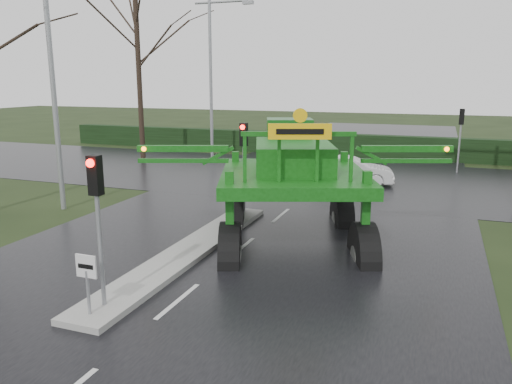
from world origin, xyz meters
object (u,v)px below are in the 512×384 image
(street_light_left_far, at_px, (215,65))
(crop_sprayer, at_px, (230,170))
(keep_left_sign, at_px, (87,275))
(traffic_signal_mid, at_px, (244,148))
(traffic_signal_far, at_px, (461,126))
(white_sedan, at_px, (351,184))
(street_light_left_near, at_px, (57,54))
(traffic_signal_near, at_px, (97,199))

(street_light_left_far, distance_m, crop_sprayer, 18.86)
(keep_left_sign, relative_size, traffic_signal_mid, 0.38)
(street_light_left_far, bearing_deg, keep_left_sign, -72.22)
(keep_left_sign, relative_size, crop_sprayer, 0.15)
(keep_left_sign, distance_m, traffic_signal_mid, 9.12)
(traffic_signal_far, xyz_separation_m, white_sedan, (-5.02, -5.19, -2.59))
(street_light_left_near, height_order, white_sedan, street_light_left_near)
(traffic_signal_mid, xyz_separation_m, traffic_signal_far, (7.80, 12.52, 0.00))
(street_light_left_near, relative_size, street_light_left_far, 1.00)
(street_light_left_near, bearing_deg, keep_left_sign, -47.41)
(keep_left_sign, distance_m, traffic_signal_near, 1.61)
(traffic_signal_mid, height_order, crop_sprayer, crop_sprayer)
(street_light_left_near, xyz_separation_m, street_light_left_far, (0.00, 14.00, 0.00))
(street_light_left_far, bearing_deg, traffic_signal_near, -71.83)
(traffic_signal_mid, relative_size, crop_sprayer, 0.39)
(white_sedan, bearing_deg, street_light_left_far, 51.44)
(traffic_signal_mid, bearing_deg, traffic_signal_far, 58.07)
(keep_left_sign, xyz_separation_m, traffic_signal_far, (7.80, 21.51, 1.53))
(keep_left_sign, bearing_deg, crop_sprayer, 75.78)
(traffic_signal_near, relative_size, crop_sprayer, 0.39)
(traffic_signal_mid, height_order, street_light_left_far, street_light_left_far)
(traffic_signal_mid, bearing_deg, keep_left_sign, -90.00)
(traffic_signal_near, distance_m, street_light_left_far, 22.37)
(traffic_signal_near, distance_m, traffic_signal_mid, 8.50)
(crop_sprayer, bearing_deg, keep_left_sign, -124.21)
(traffic_signal_near, xyz_separation_m, street_light_left_far, (-6.89, 21.01, 3.40))
(traffic_signal_mid, bearing_deg, white_sedan, 69.20)
(traffic_signal_near, relative_size, street_light_left_near, 0.35)
(traffic_signal_mid, distance_m, traffic_signal_far, 14.75)
(street_light_left_near, relative_size, white_sedan, 2.45)
(street_light_left_near, distance_m, crop_sprayer, 9.21)
(traffic_signal_near, relative_size, white_sedan, 0.86)
(keep_left_sign, xyz_separation_m, white_sedan, (2.78, 16.32, -1.06))
(white_sedan, bearing_deg, traffic_signal_near, 159.63)
(traffic_signal_near, xyz_separation_m, traffic_signal_far, (7.80, 21.02, 0.00))
(white_sedan, bearing_deg, keep_left_sign, 159.93)
(traffic_signal_far, height_order, white_sedan, traffic_signal_far)
(street_light_left_far, bearing_deg, white_sedan, -28.17)
(traffic_signal_mid, xyz_separation_m, street_light_left_far, (-6.89, 12.51, 3.40))
(traffic_signal_near, distance_m, traffic_signal_far, 22.42)
(street_light_left_far, relative_size, white_sedan, 2.45)
(street_light_left_near, bearing_deg, street_light_left_far, 90.00)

